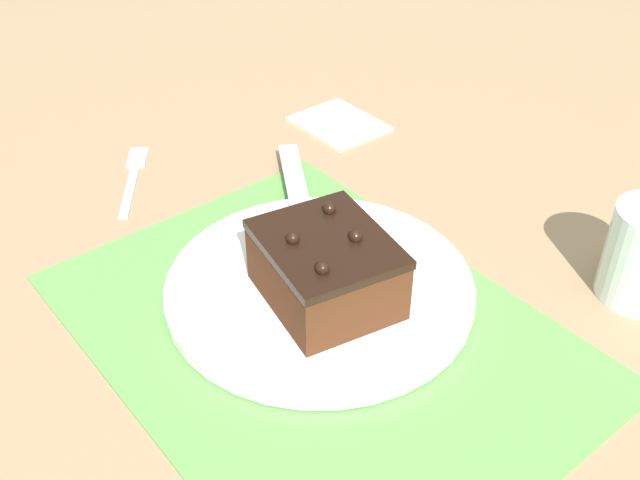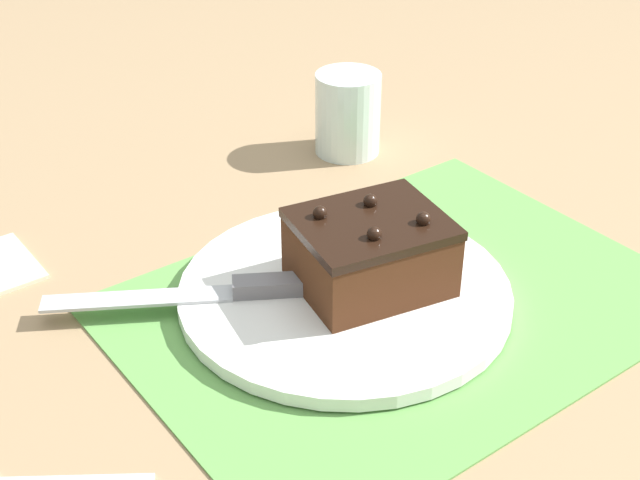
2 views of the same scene
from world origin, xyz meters
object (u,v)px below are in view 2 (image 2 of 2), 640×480
Objects in this scene: serving_knife at (230,290)px; drinking_glass at (348,114)px; chocolate_cake at (370,252)px; cake_plate at (345,292)px.

drinking_glass is at bearing -24.95° from serving_knife.
chocolate_cake is at bearing -87.50° from serving_knife.
serving_knife is at bearing 151.58° from chocolate_cake.
chocolate_cake is 1.51× the size of drinking_glass.
cake_plate is at bearing -128.63° from drinking_glass.
chocolate_cake is at bearing -24.01° from cake_plate.
cake_plate is 0.04m from chocolate_cake.
chocolate_cake reaches higher than cake_plate.
chocolate_cake is 0.12m from serving_knife.
serving_knife is (-0.08, 0.05, 0.01)m from cake_plate.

